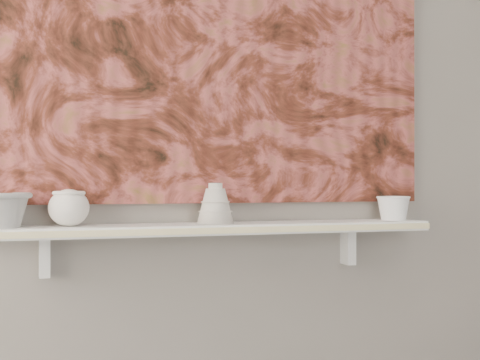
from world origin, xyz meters
name	(u,v)px	position (x,y,z in m)	size (l,w,h in m)	color
wall_back	(205,90)	(0.00, 1.60, 1.35)	(3.60, 3.60, 0.00)	gray
shelf	(213,229)	(0.00, 1.51, 0.92)	(1.40, 0.18, 0.03)	white
shelf_stripe	(222,231)	(0.00, 1.41, 0.92)	(1.40, 0.01, 0.02)	#F6E7A4
bracket_left	(44,256)	(-0.49, 1.57, 0.84)	(0.03, 0.06, 0.12)	white
bracket_right	(348,246)	(0.49, 1.57, 0.84)	(0.03, 0.06, 0.12)	white
painting	(206,29)	(0.00, 1.59, 1.54)	(1.50, 0.03, 1.10)	#60271A
house_motif	(337,130)	(0.45, 1.57, 1.23)	(0.09, 0.00, 0.08)	black
cup_cream	(69,208)	(-0.43, 1.51, 0.98)	(0.12, 0.12, 0.11)	silver
bell_vessel	(215,203)	(0.01, 1.51, 0.99)	(0.11, 0.11, 0.12)	beige
bowl_white	(393,208)	(0.62, 1.51, 0.97)	(0.11, 0.11, 0.08)	white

